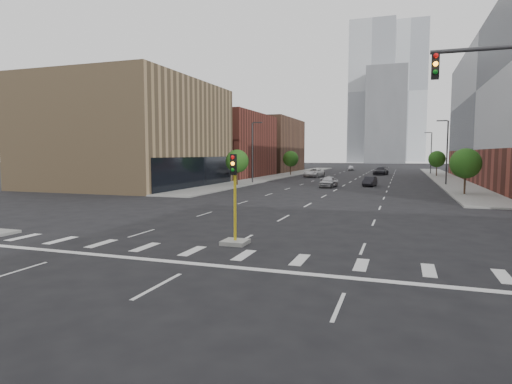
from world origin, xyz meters
The scene contains 22 objects.
ground centered at (0.00, 0.00, 0.00)m, with size 400.00×400.00×0.00m, color black.
sidewalk_left_far centered at (-15.00, 74.00, 0.07)m, with size 5.00×92.00×0.15m, color gray.
sidewalk_right_far centered at (15.00, 74.00, 0.07)m, with size 5.00×92.00×0.15m, color gray.
building_left_mid centered at (-27.50, 40.00, 7.00)m, with size 20.00×24.00×14.00m, color #937653.
building_left_far_a centered at (-27.50, 66.00, 6.00)m, with size 20.00×22.00×12.00m, color brown.
building_left_far_b centered at (-27.50, 92.00, 6.50)m, with size 20.00×24.00×13.00m, color brown.
tower_left centered at (-8.00, 220.00, 35.00)m, with size 22.00×22.00×70.00m, color #B2B7BC.
tower_right centered at (10.00, 260.00, 40.00)m, with size 20.00×20.00×80.00m, color #B2B7BC.
tower_mid centered at (0.00, 200.00, 22.00)m, with size 18.00×18.00×44.00m, color slate.
median_traffic_signal centered at (0.00, 8.97, 0.97)m, with size 1.20×1.20×4.40m.
streetlight_right_a centered at (13.41, 55.00, 5.01)m, with size 1.60×0.22×9.07m.
streetlight_right_b centered at (13.41, 90.00, 5.01)m, with size 1.60×0.22×9.07m.
streetlight_left centered at (-13.41, 50.00, 5.01)m, with size 1.60×0.22×9.07m.
tree_left_near centered at (-14.00, 45.00, 3.39)m, with size 3.20×3.20×4.85m.
tree_left_far centered at (-14.00, 75.00, 3.39)m, with size 3.20×3.20×4.85m.
tree_right_near centered at (14.00, 40.00, 3.39)m, with size 3.20×3.20×4.85m.
tree_right_far centered at (14.00, 80.00, 3.39)m, with size 3.20×3.20×4.85m.
car_near_left centered at (-1.50, 46.23, 0.74)m, with size 1.76×4.36×1.49m, color #B9B9BE.
car_mid_right centered at (3.52, 49.96, 0.66)m, with size 1.40×4.01×1.32m, color black.
car_far_left centered at (-8.24, 70.35, 0.83)m, with size 2.75×5.97×1.66m, color silver.
car_deep_right centered at (3.45, 83.11, 0.84)m, with size 2.36×5.80×1.68m, color black.
car_distant centered at (-5.21, 105.01, 0.68)m, with size 1.62×4.01×1.37m, color silver.
Camera 1 is at (7.63, -10.16, 4.41)m, focal length 30.00 mm.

